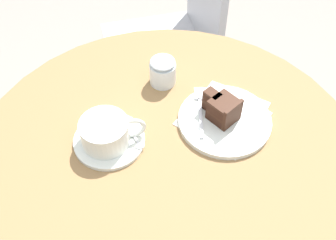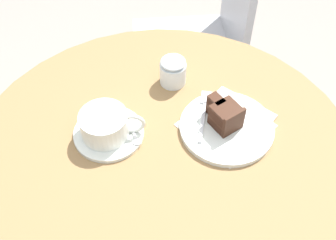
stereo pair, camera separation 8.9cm
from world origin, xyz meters
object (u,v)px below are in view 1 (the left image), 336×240
Objects in this scene: saucer at (109,140)px; coffee_cup at (106,132)px; cafe_chair at (181,27)px; sugar_pot at (163,71)px; fork at (200,106)px; teaspoon at (135,137)px; cake_slice at (222,109)px; napkin at (225,116)px; cake_plate at (225,120)px.

coffee_cup is at bearing -142.04° from saucer.
cafe_chair is (0.31, 0.65, -0.27)m from coffee_cup.
sugar_pot is (0.15, 0.16, -0.00)m from coffee_cup.
teaspoon is at bearing 121.07° from fork.
cake_slice is (0.20, 0.02, 0.03)m from teaspoon.
cafe_chair is 12.00× the size of sugar_pot.
cake_slice reaches higher than fork.
teaspoon is 0.75m from cafe_chair.
cake_slice is (0.26, 0.01, 0.00)m from coffee_cup.
cake_slice is at bearing -54.54° from sugar_pot.
napkin is at bearing -108.81° from fork.
cake_slice is at bearing 78.78° from teaspoon.
coffee_cup is at bearing -178.46° from cake_plate.
cake_plate is (0.20, 0.01, -0.01)m from teaspoon.
teaspoon is at bearing -6.74° from saucer.
cafe_chair reaches higher than coffee_cup.
coffee_cup is 1.48× the size of teaspoon.
cake_slice is at bearing 3.11° from coffee_cup.
napkin is 0.27× the size of cafe_chair.
cake_slice is (0.25, 0.01, 0.03)m from saucer.
cake_plate is at bearing -124.15° from fork.
saucer is 1.11× the size of coffee_cup.
fork is at bearing 93.42° from teaspoon.
napkin is 3.24× the size of sugar_pot.
cafe_chair is (0.06, 0.64, -0.27)m from cake_slice.
saucer is 0.22m from sugar_pot.
cake_slice is 0.04m from napkin.
cake_slice is at bearing 135.54° from cake_plate.
sugar_pot reaches higher than teaspoon.
cake_slice is 0.06m from fork.
teaspoon is 0.19m from sugar_pot.
coffee_cup is at bearing -109.75° from teaspoon.
cake_slice and sugar_pot have the same top height.
coffee_cup is 0.67× the size of cake_plate.
fork is at bearing 13.80° from coffee_cup.
teaspoon is 0.40× the size of napkin.
sugar_pot is (0.15, 0.16, 0.03)m from saucer.
cafe_chair is 0.58m from sugar_pot.
saucer is 1.03× the size of fork.
fork is at bearing 134.47° from cake_plate.
napkin is (0.21, 0.03, -0.01)m from teaspoon.
cafe_chair reaches higher than sugar_pot.
sugar_pot is (-0.16, -0.49, 0.27)m from cafe_chair.
napkin is (0.01, 0.02, -0.00)m from cake_plate.
teaspoon is 0.45× the size of cake_plate.
cake_slice reaches higher than coffee_cup.
saucer is 0.03m from coffee_cup.
teaspoon is at bearing -3.48° from coffee_cup.
coffee_cup is at bearing -176.89° from cake_slice.
teaspoon reaches higher than cake_plate.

